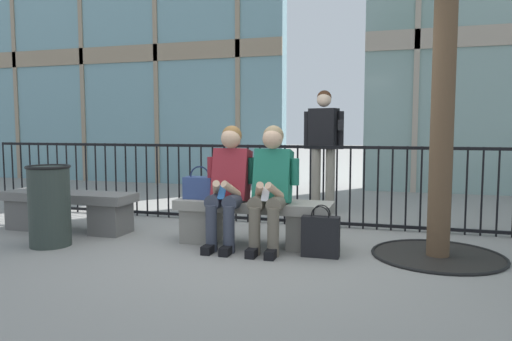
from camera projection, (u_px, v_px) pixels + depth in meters
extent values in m
plane|color=gray|center=(253.00, 244.00, 4.79)|extent=(60.00, 60.00, 0.00)
cube|color=gray|center=(253.00, 206.00, 4.75)|extent=(1.60, 0.44, 0.10)
cube|color=gray|center=(202.00, 224.00, 4.93)|extent=(0.36, 0.37, 0.35)
cube|color=gray|center=(308.00, 231.00, 4.61)|extent=(0.36, 0.37, 0.35)
cylinder|color=#383D4C|center=(219.00, 200.00, 4.66)|extent=(0.15, 0.40, 0.15)
cylinder|color=#383D4C|center=(211.00, 228.00, 4.49)|extent=(0.11, 0.11, 0.45)
cube|color=black|center=(209.00, 249.00, 4.45)|extent=(0.09, 0.22, 0.08)
cylinder|color=#383D4C|center=(236.00, 201.00, 4.61)|extent=(0.15, 0.40, 0.15)
cylinder|color=#383D4C|center=(229.00, 229.00, 4.44)|extent=(0.11, 0.11, 0.45)
cube|color=black|center=(227.00, 250.00, 4.40)|extent=(0.09, 0.22, 0.08)
cube|color=maroon|center=(232.00, 175.00, 4.75)|extent=(0.36, 0.30, 0.55)
cylinder|color=maroon|center=(211.00, 170.00, 4.81)|extent=(0.08, 0.08, 0.26)
cylinder|color=#DBAD89|center=(216.00, 189.00, 4.57)|extent=(0.16, 0.28, 0.20)
cylinder|color=maroon|center=(252.00, 171.00, 4.68)|extent=(0.08, 0.08, 0.26)
cylinder|color=#DBAD89|center=(232.00, 190.00, 4.53)|extent=(0.16, 0.28, 0.20)
cube|color=#2D6BB7|center=(222.00, 192.00, 4.49)|extent=(0.07, 0.10, 0.13)
sphere|color=#DBAD89|center=(231.00, 139.00, 4.70)|extent=(0.20, 0.20, 0.20)
sphere|color=olive|center=(232.00, 136.00, 4.72)|extent=(0.20, 0.20, 0.20)
cylinder|color=#6B6051|center=(260.00, 202.00, 4.54)|extent=(0.15, 0.40, 0.15)
cylinder|color=#6B6051|center=(254.00, 231.00, 4.37)|extent=(0.11, 0.11, 0.45)
cube|color=black|center=(253.00, 252.00, 4.33)|extent=(0.09, 0.22, 0.08)
cylinder|color=#6B6051|center=(278.00, 203.00, 4.49)|extent=(0.15, 0.40, 0.15)
cylinder|color=#6B6051|center=(273.00, 232.00, 4.32)|extent=(0.11, 0.11, 0.45)
cube|color=black|center=(271.00, 254.00, 4.28)|extent=(0.09, 0.22, 0.08)
cube|color=#1E7259|center=(273.00, 176.00, 4.63)|extent=(0.36, 0.30, 0.55)
cylinder|color=#1E7259|center=(252.00, 171.00, 4.68)|extent=(0.08, 0.08, 0.26)
cylinder|color=#DBAD89|center=(259.00, 191.00, 4.45)|extent=(0.16, 0.28, 0.20)
cylinder|color=#1E7259|center=(295.00, 172.00, 4.56)|extent=(0.08, 0.08, 0.26)
cylinder|color=#DBAD89|center=(275.00, 191.00, 4.40)|extent=(0.16, 0.28, 0.20)
cube|color=silver|center=(266.00, 194.00, 4.37)|extent=(0.07, 0.10, 0.13)
sphere|color=#DBAD89|center=(273.00, 139.00, 4.57)|extent=(0.20, 0.20, 0.20)
sphere|color=#997F59|center=(273.00, 136.00, 4.60)|extent=(0.20, 0.20, 0.20)
cube|color=#33477F|center=(200.00, 188.00, 4.89)|extent=(0.31, 0.19, 0.23)
torus|color=#1E2A4C|center=(200.00, 176.00, 4.88)|extent=(0.22, 0.02, 0.22)
cube|color=black|center=(321.00, 237.00, 4.31)|extent=(0.35, 0.13, 0.38)
torus|color=black|center=(320.00, 215.00, 4.25)|extent=(0.17, 0.01, 0.17)
torus|color=black|center=(322.00, 213.00, 4.33)|extent=(0.17, 0.01, 0.17)
cylinder|color=gray|center=(316.00, 181.00, 6.59)|extent=(0.13, 0.13, 0.90)
cube|color=black|center=(315.00, 211.00, 6.59)|extent=(0.09, 0.22, 0.06)
cylinder|color=gray|center=(330.00, 181.00, 6.53)|extent=(0.13, 0.13, 0.90)
cube|color=black|center=(329.00, 211.00, 6.53)|extent=(0.09, 0.22, 0.06)
cube|color=black|center=(324.00, 129.00, 6.50)|extent=(0.42, 0.31, 0.56)
cylinder|color=black|center=(307.00, 130.00, 6.57)|extent=(0.08, 0.08, 0.52)
cylinder|color=black|center=(341.00, 130.00, 6.43)|extent=(0.08, 0.08, 0.52)
sphere|color=beige|center=(324.00, 100.00, 6.46)|extent=(0.20, 0.20, 0.20)
sphere|color=#472816|center=(324.00, 98.00, 6.48)|extent=(0.20, 0.20, 0.20)
cube|color=black|center=(340.00, 125.00, 6.33)|extent=(0.07, 0.01, 0.14)
cylinder|color=black|center=(4.00, 175.00, 6.96)|extent=(0.02, 0.02, 0.98)
cylinder|color=black|center=(13.00, 175.00, 6.92)|extent=(0.02, 0.02, 0.98)
cylinder|color=black|center=(22.00, 176.00, 6.87)|extent=(0.02, 0.02, 0.98)
cylinder|color=black|center=(31.00, 176.00, 6.83)|extent=(0.02, 0.02, 0.98)
cylinder|color=black|center=(40.00, 176.00, 6.78)|extent=(0.02, 0.02, 0.98)
cylinder|color=black|center=(49.00, 177.00, 6.74)|extent=(0.02, 0.02, 0.98)
cylinder|color=black|center=(58.00, 177.00, 6.69)|extent=(0.02, 0.02, 0.98)
cylinder|color=black|center=(67.00, 177.00, 6.65)|extent=(0.02, 0.02, 0.98)
cylinder|color=black|center=(77.00, 178.00, 6.60)|extent=(0.02, 0.02, 0.98)
cylinder|color=black|center=(86.00, 178.00, 6.56)|extent=(0.02, 0.02, 0.98)
cylinder|color=black|center=(96.00, 178.00, 6.51)|extent=(0.02, 0.02, 0.98)
cylinder|color=black|center=(106.00, 179.00, 6.47)|extent=(0.02, 0.02, 0.98)
cylinder|color=black|center=(116.00, 179.00, 6.43)|extent=(0.02, 0.02, 0.98)
cylinder|color=black|center=(126.00, 179.00, 6.38)|extent=(0.02, 0.02, 0.98)
cylinder|color=black|center=(136.00, 180.00, 6.34)|extent=(0.02, 0.02, 0.98)
cylinder|color=black|center=(147.00, 180.00, 6.29)|extent=(0.02, 0.02, 0.98)
cylinder|color=black|center=(157.00, 180.00, 6.25)|extent=(0.02, 0.02, 0.98)
cylinder|color=black|center=(168.00, 181.00, 6.20)|extent=(0.02, 0.02, 0.98)
cylinder|color=black|center=(179.00, 181.00, 6.16)|extent=(0.02, 0.02, 0.98)
cylinder|color=black|center=(190.00, 182.00, 6.11)|extent=(0.02, 0.02, 0.98)
cylinder|color=black|center=(201.00, 182.00, 6.07)|extent=(0.02, 0.02, 0.98)
cylinder|color=black|center=(213.00, 182.00, 6.02)|extent=(0.02, 0.02, 0.98)
cylinder|color=black|center=(224.00, 183.00, 5.98)|extent=(0.02, 0.02, 0.98)
cylinder|color=black|center=(236.00, 183.00, 5.93)|extent=(0.02, 0.02, 0.98)
cylinder|color=black|center=(248.00, 184.00, 5.89)|extent=(0.02, 0.02, 0.98)
cylinder|color=black|center=(260.00, 184.00, 5.85)|extent=(0.02, 0.02, 0.98)
cylinder|color=black|center=(272.00, 184.00, 5.80)|extent=(0.02, 0.02, 0.98)
cylinder|color=black|center=(285.00, 185.00, 5.76)|extent=(0.02, 0.02, 0.98)
cylinder|color=black|center=(297.00, 185.00, 5.71)|extent=(0.02, 0.02, 0.98)
cylinder|color=black|center=(310.00, 186.00, 5.67)|extent=(0.02, 0.02, 0.98)
cylinder|color=black|center=(323.00, 186.00, 5.62)|extent=(0.02, 0.02, 0.98)
cylinder|color=black|center=(337.00, 187.00, 5.58)|extent=(0.02, 0.02, 0.98)
cylinder|color=black|center=(350.00, 187.00, 5.53)|extent=(0.02, 0.02, 0.98)
cylinder|color=black|center=(364.00, 188.00, 5.49)|extent=(0.02, 0.02, 0.98)
cylinder|color=black|center=(378.00, 188.00, 5.44)|extent=(0.02, 0.02, 0.98)
cylinder|color=black|center=(392.00, 189.00, 5.40)|extent=(0.02, 0.02, 0.98)
cylinder|color=black|center=(406.00, 189.00, 5.35)|extent=(0.02, 0.02, 0.98)
cylinder|color=black|center=(421.00, 190.00, 5.31)|extent=(0.02, 0.02, 0.98)
cylinder|color=black|center=(436.00, 190.00, 5.26)|extent=(0.02, 0.02, 0.98)
cylinder|color=black|center=(451.00, 191.00, 5.22)|extent=(0.02, 0.02, 0.98)
cylinder|color=black|center=(466.00, 191.00, 5.18)|extent=(0.02, 0.02, 0.98)
cylinder|color=black|center=(482.00, 192.00, 5.13)|extent=(0.02, 0.02, 0.98)
cylinder|color=black|center=(498.00, 192.00, 5.09)|extent=(0.02, 0.02, 0.98)
cube|color=black|center=(278.00, 220.00, 5.82)|extent=(8.40, 0.04, 0.04)
cube|color=black|center=(279.00, 147.00, 5.74)|extent=(8.40, 0.04, 0.04)
cylinder|color=black|center=(437.00, 256.00, 4.33)|extent=(1.17, 1.17, 0.01)
torus|color=black|center=(438.00, 255.00, 4.33)|extent=(1.20, 1.20, 0.03)
cylinder|color=brown|center=(444.00, 70.00, 4.18)|extent=(0.20, 0.20, 3.40)
cube|color=slate|center=(68.00, 196.00, 5.40)|extent=(1.60, 0.44, 0.10)
cube|color=#605E5B|center=(29.00, 213.00, 5.58)|extent=(0.36, 0.37, 0.35)
cube|color=#605E5B|center=(111.00, 218.00, 5.26)|extent=(0.36, 0.37, 0.35)
cylinder|color=#2D3833|center=(50.00, 207.00, 4.70)|extent=(0.40, 0.40, 0.80)
torus|color=black|center=(48.00, 167.00, 4.66)|extent=(0.43, 0.43, 0.03)
cube|color=gray|center=(47.00, 58.00, 10.73)|extent=(11.07, 0.04, 0.36)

